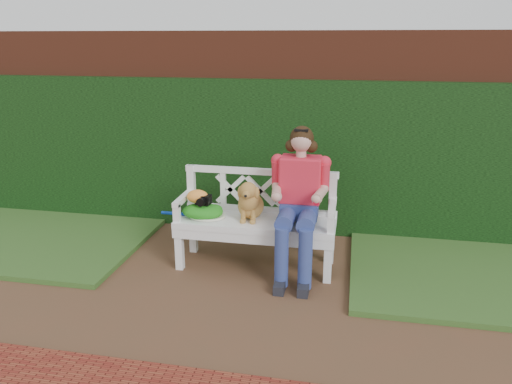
# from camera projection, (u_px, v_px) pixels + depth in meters

# --- Properties ---
(ground) EXTENTS (60.00, 60.00, 0.00)m
(ground) POSITION_uv_depth(u_px,v_px,m) (219.00, 297.00, 4.27)
(ground) COLOR brown
(brick_wall) EXTENTS (10.00, 0.30, 2.20)m
(brick_wall) POSITION_uv_depth(u_px,v_px,m) (260.00, 131.00, 5.73)
(brick_wall) COLOR brown
(brick_wall) RESTS_ON ground
(ivy_hedge) EXTENTS (10.00, 0.18, 1.70)m
(ivy_hedge) POSITION_uv_depth(u_px,v_px,m) (257.00, 156.00, 5.59)
(ivy_hedge) COLOR #1E4F19
(ivy_hedge) RESTS_ON ground
(grass_left) EXTENTS (2.60, 2.00, 0.05)m
(grass_left) POSITION_uv_depth(u_px,v_px,m) (32.00, 235.00, 5.55)
(grass_left) COLOR #20441A
(grass_left) RESTS_ON ground
(grass_right) EXTENTS (2.60, 2.00, 0.05)m
(grass_right) POSITION_uv_depth(u_px,v_px,m) (492.00, 272.00, 4.66)
(grass_right) COLOR #20441A
(grass_right) RESTS_ON ground
(garden_bench) EXTENTS (1.64, 0.78, 0.48)m
(garden_bench) POSITION_uv_depth(u_px,v_px,m) (256.00, 243.00, 4.79)
(garden_bench) COLOR white
(garden_bench) RESTS_ON ground
(seated_woman) EXTENTS (0.65, 0.82, 1.34)m
(seated_woman) POSITION_uv_depth(u_px,v_px,m) (299.00, 204.00, 4.57)
(seated_woman) COLOR #E05463
(seated_woman) RESTS_ON ground
(dog) EXTENTS (0.29, 0.38, 0.39)m
(dog) POSITION_uv_depth(u_px,v_px,m) (250.00, 199.00, 4.67)
(dog) COLOR #A16236
(dog) RESTS_ON garden_bench
(tennis_racket) EXTENTS (0.72, 0.46, 0.03)m
(tennis_racket) POSITION_uv_depth(u_px,v_px,m) (204.00, 215.00, 4.77)
(tennis_racket) COLOR silver
(tennis_racket) RESTS_ON garden_bench
(green_bag) EXTENTS (0.41, 0.33, 0.13)m
(green_bag) POSITION_uv_depth(u_px,v_px,m) (203.00, 211.00, 4.74)
(green_bag) COLOR #258826
(green_bag) RESTS_ON garden_bench
(camera_item) EXTENTS (0.15, 0.12, 0.09)m
(camera_item) POSITION_uv_depth(u_px,v_px,m) (203.00, 199.00, 4.72)
(camera_item) COLOR black
(camera_item) RESTS_ON green_bag
(baseball_glove) EXTENTS (0.24, 0.19, 0.13)m
(baseball_glove) POSITION_uv_depth(u_px,v_px,m) (198.00, 197.00, 4.74)
(baseball_glove) COLOR orange
(baseball_glove) RESTS_ON green_bag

